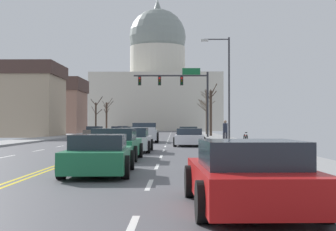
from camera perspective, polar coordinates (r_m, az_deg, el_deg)
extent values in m
cube|color=#505055|center=(36.41, -5.74, -3.37)|extent=(14.00, 180.00, 0.06)
cube|color=yellow|center=(36.43, -5.92, -3.32)|extent=(0.10, 176.40, 0.00)
cube|color=yellow|center=(36.40, -5.55, -3.32)|extent=(0.10, 176.40, 0.00)
cube|color=silver|center=(7.03, -4.36, -13.04)|extent=(0.12, 2.20, 0.00)
cube|color=silver|center=(12.15, -2.15, -7.94)|extent=(0.12, 2.20, 0.00)
cube|color=silver|center=(17.32, -1.28, -5.87)|extent=(0.12, 2.20, 0.00)
cube|color=silver|center=(22.51, -0.80, -4.75)|extent=(0.12, 2.20, 0.00)
cube|color=silver|center=(27.69, -0.51, -4.05)|extent=(0.12, 2.20, 0.00)
cube|color=silver|center=(32.89, -0.31, -3.57)|extent=(0.12, 2.20, 0.00)
cube|color=silver|center=(38.08, -0.16, -3.22)|extent=(0.12, 2.20, 0.00)
cube|color=silver|center=(43.28, -0.05, -2.96)|extent=(0.12, 2.20, 0.00)
cube|color=silver|center=(48.48, 0.03, -2.75)|extent=(0.12, 2.20, 0.00)
cube|color=silver|center=(53.67, 0.10, -2.58)|extent=(0.12, 2.20, 0.00)
cube|color=silver|center=(58.87, 0.16, -2.44)|extent=(0.12, 2.20, 0.00)
cube|color=silver|center=(64.07, 0.21, -2.33)|extent=(0.12, 2.20, 0.00)
cube|color=silver|center=(69.27, 0.25, -2.23)|extent=(0.12, 2.20, 0.00)
cube|color=silver|center=(74.47, 0.29, -2.14)|extent=(0.12, 2.20, 0.00)
cube|color=silver|center=(79.67, 0.32, -2.07)|extent=(0.12, 2.20, 0.00)
cube|color=silver|center=(84.86, 0.34, -2.01)|extent=(0.12, 2.20, 0.00)
cube|color=silver|center=(90.06, 0.37, -1.95)|extent=(0.12, 2.20, 0.00)
cube|color=silver|center=(95.26, 0.39, -1.90)|extent=(0.12, 2.20, 0.00)
cube|color=silver|center=(100.46, 0.41, -1.85)|extent=(0.12, 2.20, 0.00)
cube|color=silver|center=(23.75, -17.99, -4.50)|extent=(0.12, 2.20, 0.00)
cube|color=silver|center=(28.72, -14.65, -3.91)|extent=(0.12, 2.20, 0.00)
cube|color=silver|center=(33.75, -12.30, -3.48)|extent=(0.12, 2.20, 0.00)
cube|color=silver|center=(38.83, -10.56, -3.16)|extent=(0.12, 2.20, 0.00)
cube|color=silver|center=(43.94, -9.23, -2.91)|extent=(0.12, 2.20, 0.00)
cube|color=silver|center=(49.07, -8.18, -2.72)|extent=(0.12, 2.20, 0.00)
cube|color=silver|center=(54.21, -7.32, -2.56)|extent=(0.12, 2.20, 0.00)
cube|color=silver|center=(59.36, -6.62, -2.42)|extent=(0.12, 2.20, 0.00)
cube|color=silver|center=(64.52, -6.02, -2.31)|extent=(0.12, 2.20, 0.00)
cube|color=silver|center=(69.68, -5.52, -2.22)|extent=(0.12, 2.20, 0.00)
cube|color=silver|center=(74.85, -5.08, -2.13)|extent=(0.12, 2.20, 0.00)
cube|color=silver|center=(80.03, -4.70, -2.06)|extent=(0.12, 2.20, 0.00)
cube|color=silver|center=(85.20, -4.37, -2.00)|extent=(0.12, 2.20, 0.00)
cube|color=silver|center=(90.38, -4.08, -1.94)|extent=(0.12, 2.20, 0.00)
cube|color=silver|center=(95.56, -3.81, -1.89)|extent=(0.12, 2.20, 0.00)
cube|color=silver|center=(100.75, -3.58, -1.85)|extent=(0.12, 2.20, 0.00)
cube|color=gray|center=(36.44, 7.69, -3.21)|extent=(3.00, 180.00, 0.14)
cube|color=gray|center=(38.31, -18.49, -3.06)|extent=(3.00, 180.00, 0.14)
cylinder|color=#28282D|center=(52.39, 4.58, 1.29)|extent=(0.22, 0.22, 6.87)
cylinder|color=#28282D|center=(52.49, 0.31, 4.60)|extent=(7.80, 0.16, 0.16)
cube|color=black|center=(52.44, 1.59, 4.00)|extent=(0.32, 0.28, 0.92)
sphere|color=red|center=(52.31, 1.59, 4.32)|extent=(0.22, 0.22, 0.22)
sphere|color=#332B05|center=(52.28, 1.59, 4.01)|extent=(0.22, 0.22, 0.22)
sphere|color=black|center=(52.26, 1.59, 3.70)|extent=(0.22, 0.22, 0.22)
cube|color=black|center=(52.46, -0.98, 3.99)|extent=(0.32, 0.28, 0.92)
sphere|color=red|center=(52.33, -0.98, 4.31)|extent=(0.22, 0.22, 0.22)
sphere|color=#332B05|center=(52.30, -0.98, 4.01)|extent=(0.22, 0.22, 0.22)
sphere|color=black|center=(52.28, -0.98, 3.70)|extent=(0.22, 0.22, 0.22)
cube|color=black|center=(52.57, -3.28, 3.98)|extent=(0.32, 0.28, 0.92)
sphere|color=red|center=(52.43, -3.29, 4.30)|extent=(0.22, 0.22, 0.22)
sphere|color=#332B05|center=(52.41, -3.29, 4.00)|extent=(0.22, 0.22, 0.22)
sphere|color=black|center=(52.38, -3.29, 3.69)|extent=(0.22, 0.22, 0.22)
cube|color=#146033|center=(52.58, 2.69, 5.09)|extent=(1.90, 0.06, 0.70)
cylinder|color=#333338|center=(37.42, 7.04, 2.98)|extent=(0.14, 0.14, 7.86)
cylinder|color=#333338|center=(37.78, 5.62, 8.71)|extent=(1.84, 0.09, 0.09)
cube|color=#B2B2AD|center=(37.71, 4.22, 8.62)|extent=(0.56, 0.24, 0.16)
cube|color=beige|center=(119.49, -1.22, 1.39)|extent=(29.55, 23.49, 12.96)
cylinder|color=beige|center=(120.33, -1.21, 6.18)|extent=(13.26, 13.26, 7.18)
sphere|color=gray|center=(121.23, -1.21, 8.98)|extent=(13.64, 13.64, 13.64)
cone|color=gray|center=(122.87, -1.21, 12.67)|extent=(1.80, 1.80, 2.40)
cube|color=#1E7247|center=(47.90, 2.28, -2.21)|extent=(2.00, 4.36, 0.61)
cube|color=#232D38|center=(47.54, 2.31, -1.57)|extent=(1.69, 2.11, 0.47)
cylinder|color=black|center=(49.18, 1.11, -2.35)|extent=(0.25, 0.65, 0.64)
cylinder|color=black|center=(49.30, 3.24, -2.35)|extent=(0.25, 0.65, 0.64)
cylinder|color=black|center=(46.52, 1.26, -2.43)|extent=(0.25, 0.65, 0.64)
cylinder|color=black|center=(46.65, 3.51, -2.42)|extent=(0.25, 0.65, 0.64)
cube|color=#ADB2B7|center=(40.77, -2.76, -2.21)|extent=(2.23, 5.30, 0.80)
cube|color=#1E2833|center=(41.50, -2.72, -1.25)|extent=(1.97, 1.83, 0.57)
cube|color=#ADB2B7|center=(38.21, -2.89, -1.53)|extent=(1.93, 0.15, 0.22)
cylinder|color=black|center=(42.40, -4.10, -2.46)|extent=(0.30, 0.81, 0.80)
cylinder|color=black|center=(42.33, -1.27, -2.46)|extent=(0.30, 0.81, 0.80)
cylinder|color=black|center=(39.26, -4.37, -2.57)|extent=(0.30, 0.81, 0.80)
cylinder|color=black|center=(39.18, -1.30, -2.58)|extent=(0.30, 0.81, 0.80)
cube|color=silver|center=(33.75, 2.49, -2.73)|extent=(2.05, 4.57, 0.60)
cube|color=#232D38|center=(33.65, 2.49, -1.86)|extent=(1.74, 2.27, 0.43)
cylinder|color=black|center=(35.17, 0.97, -2.89)|extent=(0.24, 0.65, 0.64)
cylinder|color=black|center=(35.16, 4.04, -2.89)|extent=(0.24, 0.65, 0.64)
cylinder|color=black|center=(32.38, 0.81, -3.05)|extent=(0.24, 0.65, 0.64)
cylinder|color=black|center=(32.37, 4.14, -3.05)|extent=(0.24, 0.65, 0.64)
cube|color=silver|center=(26.60, -4.11, -3.13)|extent=(1.87, 4.54, 0.65)
cube|color=#232D38|center=(26.17, -4.20, -1.94)|extent=(1.63, 2.20, 0.47)
cylinder|color=black|center=(28.10, -5.73, -3.35)|extent=(0.22, 0.64, 0.64)
cylinder|color=black|center=(27.94, -1.97, -3.37)|extent=(0.22, 0.64, 0.64)
cylinder|color=black|center=(25.31, -6.48, -3.61)|extent=(0.22, 0.64, 0.64)
cylinder|color=black|center=(25.13, -2.31, -3.63)|extent=(0.22, 0.64, 0.64)
cube|color=#1E7247|center=(20.69, -6.09, -3.71)|extent=(1.89, 4.38, 0.67)
cube|color=#232D38|center=(20.49, -6.15, -2.14)|extent=(1.64, 2.03, 0.47)
cylinder|color=black|center=(22.17, -7.98, -3.97)|extent=(0.23, 0.64, 0.64)
cylinder|color=black|center=(21.94, -3.24, -4.01)|extent=(0.23, 0.64, 0.64)
cylinder|color=black|center=(19.51, -9.29, -4.37)|extent=(0.23, 0.64, 0.64)
cylinder|color=black|center=(19.25, -3.92, -4.43)|extent=(0.23, 0.64, 0.64)
cube|color=#1E7247|center=(14.75, -7.91, -4.95)|extent=(1.86, 4.39, 0.59)
cube|color=#232D38|center=(14.55, -7.98, -3.01)|extent=(1.57, 1.92, 0.42)
cylinder|color=black|center=(16.20, -10.37, -5.06)|extent=(0.24, 0.65, 0.64)
cylinder|color=black|center=(16.02, -4.31, -5.12)|extent=(0.24, 0.65, 0.64)
cylinder|color=black|center=(13.56, -12.17, -5.85)|extent=(0.24, 0.65, 0.64)
cylinder|color=black|center=(13.35, -4.92, -5.94)|extent=(0.24, 0.65, 0.64)
cube|color=#B71414|center=(8.87, 9.21, -7.59)|extent=(2.00, 4.34, 0.58)
cube|color=#232D38|center=(8.60, 9.49, -4.35)|extent=(1.69, 2.05, 0.45)
cylinder|color=black|center=(10.08, 2.61, -7.56)|extent=(0.24, 0.65, 0.64)
cylinder|color=black|center=(10.37, 12.87, -7.34)|extent=(0.24, 0.65, 0.64)
cylinder|color=black|center=(7.46, 4.08, -9.86)|extent=(0.24, 0.65, 0.64)
cylinder|color=black|center=(7.85, 17.74, -9.37)|extent=(0.24, 0.65, 0.64)
cube|color=#6B6056|center=(57.13, -8.49, -1.97)|extent=(1.85, 4.30, 0.68)
cube|color=#232D38|center=(57.36, -8.44, -1.43)|extent=(1.60, 2.05, 0.40)
cylinder|color=black|center=(55.67, -7.82, -2.19)|extent=(0.23, 0.64, 0.64)
cylinder|color=black|center=(55.99, -9.63, -2.18)|extent=(0.23, 0.64, 0.64)
cylinder|color=black|center=(58.29, -7.39, -2.14)|extent=(0.23, 0.64, 0.64)
cylinder|color=black|center=(58.59, -9.12, -2.13)|extent=(0.23, 0.64, 0.64)
cube|color=silver|center=(67.43, -4.34, -1.87)|extent=(2.00, 4.69, 0.61)
cube|color=#232D38|center=(67.84, -4.30, -1.44)|extent=(1.71, 2.05, 0.39)
cylinder|color=black|center=(65.90, -3.66, -2.01)|extent=(0.24, 0.65, 0.64)
cylinder|color=black|center=(66.12, -5.29, -2.01)|extent=(0.24, 0.65, 0.64)
cylinder|color=black|center=(68.76, -3.42, -1.97)|extent=(0.24, 0.65, 0.64)
cylinder|color=black|center=(68.97, -4.98, -1.97)|extent=(0.24, 0.65, 0.64)
cube|color=navy|center=(79.75, -5.89, -1.75)|extent=(1.92, 4.40, 0.57)
cube|color=#232D38|center=(80.11, -5.86, -1.39)|extent=(1.68, 1.99, 0.41)
cylinder|color=black|center=(78.29, -5.33, -1.85)|extent=(0.22, 0.64, 0.64)
cylinder|color=black|center=(78.52, -6.70, -1.85)|extent=(0.22, 0.64, 0.64)
cylinder|color=black|center=(80.99, -5.11, -1.83)|extent=(0.22, 0.64, 0.64)
cylinder|color=black|center=(81.22, -6.44, -1.82)|extent=(0.22, 0.64, 0.64)
cube|color=silver|center=(88.84, -5.22, -1.67)|extent=(1.97, 4.36, 0.59)
cube|color=#232D38|center=(89.17, -5.19, -1.34)|extent=(1.69, 2.00, 0.41)
cylinder|color=black|center=(87.39, -4.73, -1.77)|extent=(0.24, 0.65, 0.64)
cylinder|color=black|center=(87.64, -5.93, -1.76)|extent=(0.24, 0.65, 0.64)
cylinder|color=black|center=(90.05, -4.52, -1.74)|extent=(0.24, 0.65, 0.64)
cylinder|color=black|center=(90.29, -5.69, -1.74)|extent=(0.24, 0.65, 0.64)
cube|color=tan|center=(61.06, -18.13, 0.95)|extent=(12.26, 8.40, 7.01)
cube|color=#47332D|center=(61.35, -18.11, 4.93)|extent=(12.75, 8.73, 1.51)
cube|color=#8C6656|center=(85.00, -13.52, 0.34)|extent=(11.19, 9.71, 6.88)
cube|color=#47332D|center=(85.22, -13.51, 3.38)|extent=(11.64, 10.10, 2.15)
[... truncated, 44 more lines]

